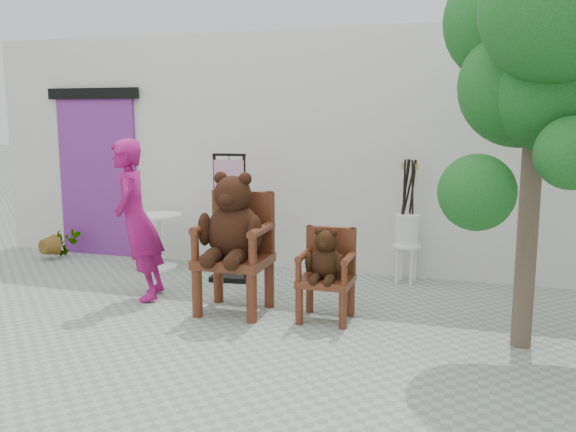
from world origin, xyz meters
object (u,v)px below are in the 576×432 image
object	(u,v)px
person	(137,221)
stool_bucket	(407,229)
cafe_table	(159,235)
chair_big	(234,233)
display_stand	(230,232)
tree	(548,43)
chair_small	(327,265)

from	to	relation	value
person	stool_bucket	distance (m)	3.08
cafe_table	stool_bucket	bearing A→B (deg)	4.92
chair_big	person	size ratio (longest dim) A/B	0.83
display_stand	tree	bearing A→B (deg)	-28.63
cafe_table	display_stand	bearing A→B (deg)	-12.39
chair_big	stool_bucket	world-z (taller)	stool_bucket
chair_big	tree	size ratio (longest dim) A/B	0.40
cafe_table	display_stand	distance (m)	1.13
chair_small	person	world-z (taller)	person
chair_small	tree	distance (m)	2.69
cafe_table	tree	size ratio (longest dim) A/B	0.20
display_stand	tree	distance (m)	4.00
chair_big	chair_small	world-z (taller)	chair_big
person	tree	world-z (taller)	tree
stool_bucket	tree	distance (m)	2.88
stool_bucket	tree	size ratio (longest dim) A/B	0.41
person	stool_bucket	world-z (taller)	person
chair_small	cafe_table	distance (m)	2.85
display_stand	stool_bucket	world-z (taller)	display_stand
person	tree	bearing A→B (deg)	65.87
chair_small	stool_bucket	size ratio (longest dim) A/B	0.62
display_stand	tree	world-z (taller)	tree
person	cafe_table	xyz separation A→B (m)	(-0.44, 1.24, -0.41)
cafe_table	display_stand	xyz separation A→B (m)	(1.09, -0.24, 0.14)
chair_big	person	bearing A→B (deg)	175.28
tree	chair_small	bearing A→B (deg)	172.21
display_stand	person	bearing A→B (deg)	-129.46
chair_big	person	distance (m)	1.16
person	tree	size ratio (longest dim) A/B	0.49
cafe_table	chair_small	bearing A→B (deg)	-27.32
display_stand	cafe_table	bearing A→B (deg)	161.01
chair_small	cafe_table	size ratio (longest dim) A/B	1.28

